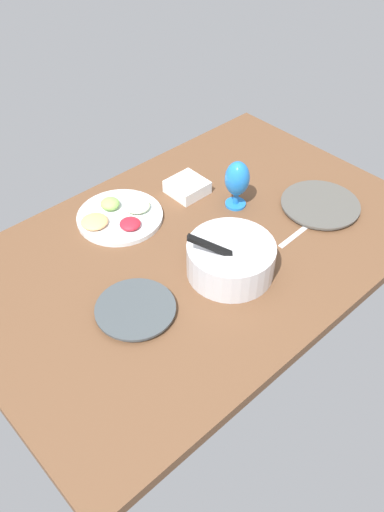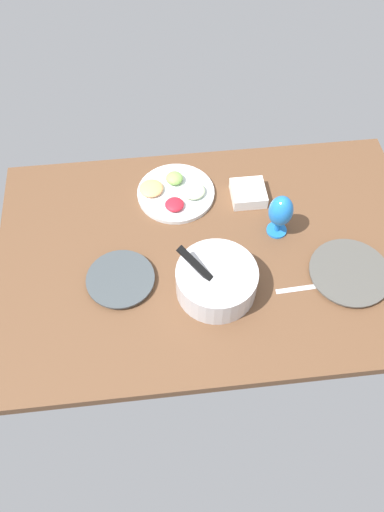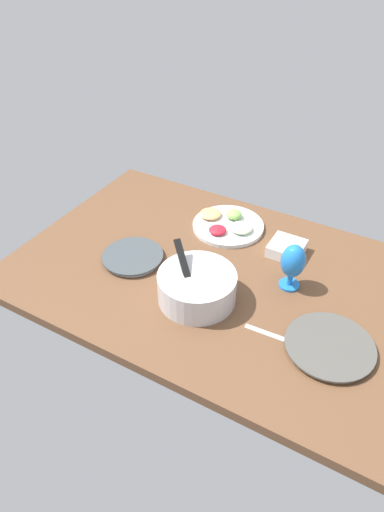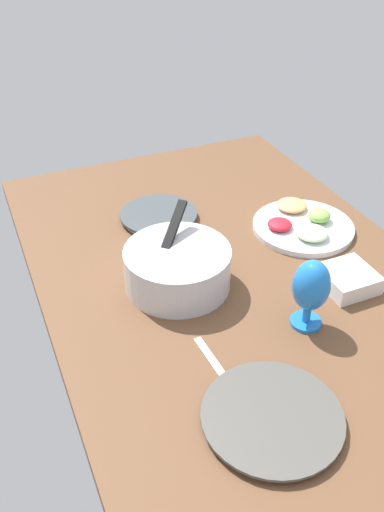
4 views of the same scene
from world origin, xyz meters
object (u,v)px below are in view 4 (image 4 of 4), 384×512
dinner_plate_left (272,418)px  mixing_bowl (177,266)px  dinner_plate_right (159,216)px  fruit_platter (303,224)px  square_bowl_white (348,278)px  hurricane_glass_blue (311,288)px

dinner_plate_left → mixing_bowl: mixing_bowl is taller
dinner_plate_right → fruit_platter: 45.05cm
fruit_platter → square_bowl_white: fruit_platter is taller
hurricane_glass_blue → square_bowl_white: hurricane_glass_blue is taller
fruit_platter → square_bowl_white: 29.16cm
mixing_bowl → hurricane_glass_blue: 35.59cm
dinner_plate_left → dinner_plate_right: 82.01cm
mixing_bowl → hurricane_glass_blue: (-26.61, -23.04, 5.21)cm
dinner_plate_left → fruit_platter: bearing=-37.4°
dinner_plate_left → fruit_platter: (58.67, -44.88, 0.62)cm
dinner_plate_right → hurricane_glass_blue: 62.75cm
dinner_plate_left → fruit_platter: size_ratio=0.94×
dinner_plate_right → mixing_bowl: 34.29cm
dinner_plate_right → fruit_platter: bearing=-120.8°
dinner_plate_right → hurricane_glass_blue: size_ratio=1.31×
mixing_bowl → fruit_platter: bearing=-77.5°
mixing_bowl → dinner_plate_left: bearing=-179.1°
dinner_plate_left → dinner_plate_right: size_ratio=1.19×
hurricane_glass_blue → square_bowl_white: size_ratio=1.40×
hurricane_glass_blue → fruit_platter: bearing=-31.7°
fruit_platter → hurricane_glass_blue: hurricane_glass_blue is taller
dinner_plate_left → hurricane_glass_blue: bearing=-45.4°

